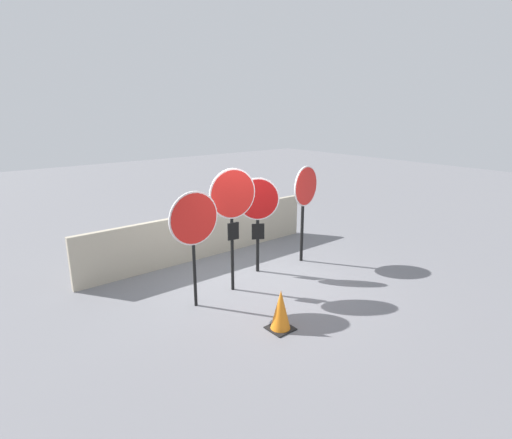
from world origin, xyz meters
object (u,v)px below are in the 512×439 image
Objects in this scene: traffic_cone_0 at (281,310)px; stop_sign_3 at (305,193)px; stop_sign_1 at (233,202)px; stop_sign_2 at (258,207)px; stop_sign_0 at (194,224)px.

stop_sign_3 is at bearing 37.62° from traffic_cone_0.
stop_sign_2 is at bearing 31.70° from stop_sign_1.
stop_sign_3 is (1.20, -0.16, 0.14)m from stop_sign_2.
stop_sign_2 is at bearing 160.02° from stop_sign_3.
stop_sign_1 is at bearing 174.12° from stop_sign_3.
stop_sign_0 is 0.95× the size of stop_sign_3.
stop_sign_1 is at bearing -125.36° from stop_sign_2.
stop_sign_3 is (2.13, 0.24, -0.15)m from stop_sign_1.
stop_sign_3 is (3.01, 0.36, 0.06)m from stop_sign_0.
stop_sign_0 is 3.03m from stop_sign_3.
stop_sign_0 is 3.09× the size of traffic_cone_0.
stop_sign_3 is 3.25m from traffic_cone_0.
traffic_cone_0 is at bearing -154.81° from stop_sign_3.
stop_sign_1 reaches higher than stop_sign_3.
stop_sign_1 is at bearing 81.01° from traffic_cone_0.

